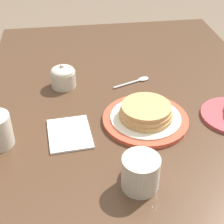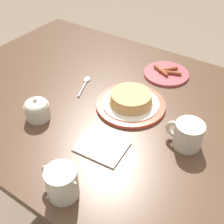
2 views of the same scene
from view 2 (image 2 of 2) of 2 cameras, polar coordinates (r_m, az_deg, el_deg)
ground_plane at (r=1.60m, az=0.75°, el=-20.60°), size 8.00×8.00×0.00m
dining_table at (r=1.08m, az=1.04°, el=-3.47°), size 1.40×0.92×0.78m
pancake_plate at (r=0.98m, az=3.84°, el=2.18°), size 0.24×0.24×0.05m
side_plate_bacon at (r=1.17m, az=10.95°, el=7.73°), size 0.18×0.18×0.02m
coffee_mug at (r=0.85m, az=15.06°, el=-4.39°), size 0.12×0.09×0.08m
creamer_pitcher at (r=0.72m, az=-10.10°, el=-13.91°), size 0.12×0.08×0.10m
sugar_bowl at (r=0.95m, az=-14.98°, el=0.61°), size 0.08×0.08×0.08m
napkin at (r=0.85m, az=-2.07°, el=-7.00°), size 0.15×0.12×0.01m
spoon at (r=1.10m, az=-5.48°, el=5.93°), size 0.07×0.14×0.01m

